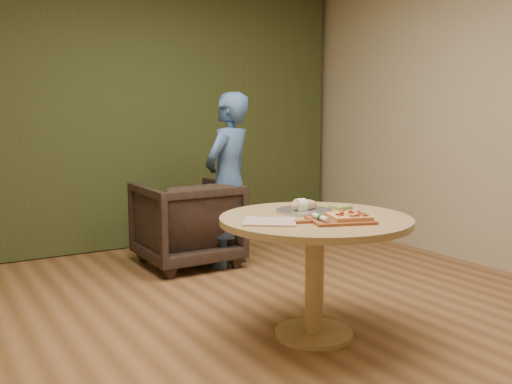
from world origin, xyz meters
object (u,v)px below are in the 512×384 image
object	(u,v)px
armchair	(187,219)
serving_tray	(304,211)
pizza_paddle	(338,220)
pedestal_table	(315,240)
person_standing	(229,180)
bread_roll	(303,205)
flatbread_pizza	(349,216)
cutlery_roll	(321,218)

from	to	relation	value
armchair	serving_tray	bearing A→B (deg)	90.18
pizza_paddle	armchair	world-z (taller)	armchair
pedestal_table	pizza_paddle	xyz separation A→B (m)	(0.02, -0.19, 0.15)
pizza_paddle	serving_tray	world-z (taller)	serving_tray
serving_tray	person_standing	distance (m)	1.58
bread_roll	person_standing	world-z (taller)	person_standing
pizza_paddle	bread_roll	bearing A→B (deg)	108.25
pedestal_table	flatbread_pizza	world-z (taller)	flatbread_pizza
flatbread_pizza	bread_roll	size ratio (longest dim) A/B	1.45
cutlery_roll	flatbread_pizza	bearing A→B (deg)	-1.05
pedestal_table	serving_tray	xyz separation A→B (m)	(0.04, 0.17, 0.15)
pizza_paddle	flatbread_pizza	distance (m)	0.07
cutlery_roll	armchair	world-z (taller)	armchair
cutlery_roll	armchair	distance (m)	2.14
serving_tray	flatbread_pizza	bearing A→B (deg)	-82.08
pizza_paddle	armchair	xyz separation A→B (m)	(-0.00, 2.12, -0.34)
serving_tray	person_standing	bearing A→B (deg)	79.13
cutlery_roll	armchair	bearing A→B (deg)	97.47
bread_roll	person_standing	distance (m)	1.58
pizza_paddle	person_standing	xyz separation A→B (m)	(0.31, 1.91, 0.02)
armchair	pedestal_table	bearing A→B (deg)	89.05
pedestal_table	cutlery_roll	bearing A→B (deg)	-117.97
pedestal_table	flatbread_pizza	bearing A→B (deg)	-66.61
pedestal_table	armchair	distance (m)	1.94
pedestal_table	bread_roll	xyz separation A→B (m)	(0.03, 0.17, 0.18)
flatbread_pizza	person_standing	world-z (taller)	person_standing
pedestal_table	bread_roll	bearing A→B (deg)	80.51
cutlery_roll	serving_tray	distance (m)	0.36
flatbread_pizza	armchair	world-z (taller)	armchair
flatbread_pizza	armchair	xyz separation A→B (m)	(-0.07, 2.14, -0.36)
serving_tray	pedestal_table	bearing A→B (deg)	-102.41
serving_tray	bread_roll	size ratio (longest dim) A/B	1.84
bread_roll	person_standing	size ratio (longest dim) A/B	0.12
flatbread_pizza	pedestal_table	bearing A→B (deg)	113.39
person_standing	pizza_paddle	bearing A→B (deg)	51.57
person_standing	armchair	bearing A→B (deg)	-63.48
pizza_paddle	cutlery_roll	bearing A→B (deg)	-171.60
pedestal_table	pizza_paddle	world-z (taller)	pizza_paddle
pedestal_table	serving_tray	distance (m)	0.23
pedestal_table	person_standing	world-z (taller)	person_standing
serving_tray	bread_roll	xyz separation A→B (m)	(-0.01, -0.00, 0.04)
cutlery_roll	armchair	size ratio (longest dim) A/B	0.24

